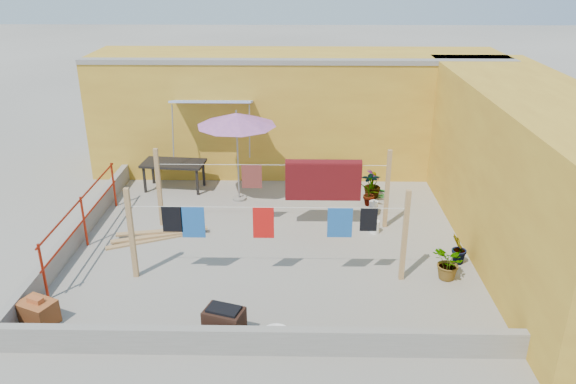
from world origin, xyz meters
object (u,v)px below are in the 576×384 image
object	(u,v)px
patio_umbrella	(236,120)
water_jug_a	(373,207)
plant_back_a	(330,173)
white_basin	(276,334)
brick_stack	(38,312)
brazier	(224,323)
green_hose	(379,193)
outdoor_table	(174,165)
water_jug_b	(375,227)

from	to	relation	value
patio_umbrella	water_jug_a	distance (m)	3.82
water_jug_a	plant_back_a	bearing A→B (deg)	119.49
white_basin	brick_stack	bearing A→B (deg)	176.10
patio_umbrella	brazier	xyz separation A→B (m)	(0.31, -5.44, -1.78)
water_jug_a	green_hose	world-z (taller)	water_jug_a
outdoor_table	green_hose	bearing A→B (deg)	-2.99
outdoor_table	water_jug_a	distance (m)	5.18
patio_umbrella	white_basin	bearing A→B (deg)	-78.33
plant_back_a	white_basin	bearing A→B (deg)	-100.41
brick_stack	water_jug_b	distance (m)	6.83
brick_stack	green_hose	distance (m)	8.40
plant_back_a	patio_umbrella	bearing A→B (deg)	-157.17
brazier	water_jug_b	bearing A→B (deg)	52.49
patio_umbrella	water_jug_a	world-z (taller)	patio_umbrella
brick_stack	plant_back_a	world-z (taller)	plant_back_a
water_jug_b	patio_umbrella	bearing A→B (deg)	150.85
patio_umbrella	plant_back_a	bearing A→B (deg)	22.83
brick_stack	white_basin	distance (m)	3.93
patio_umbrella	plant_back_a	xyz separation A→B (m)	(2.29, 0.96, -1.68)
brazier	green_hose	world-z (taller)	brazier
water_jug_a	green_hose	size ratio (longest dim) A/B	0.71
brick_stack	brazier	size ratio (longest dim) A/B	0.99
white_basin	plant_back_a	size ratio (longest dim) A/B	0.67
patio_umbrella	plant_back_a	world-z (taller)	patio_umbrella
patio_umbrella	brick_stack	xyz separation A→B (m)	(-2.80, -5.14, -1.83)
brick_stack	green_hose	bearing A→B (deg)	41.15
brazier	white_basin	bearing A→B (deg)	2.15
brick_stack	water_jug_a	size ratio (longest dim) A/B	2.09
outdoor_table	plant_back_a	world-z (taller)	outdoor_table
brazier	plant_back_a	bearing A→B (deg)	72.80
brick_stack	green_hose	world-z (taller)	brick_stack
outdoor_table	plant_back_a	distance (m)	4.04
water_jug_b	water_jug_a	bearing A→B (deg)	84.57
brick_stack	outdoor_table	bearing A→B (deg)	79.56
brick_stack	plant_back_a	size ratio (longest dim) A/B	0.97
brazier	water_jug_a	world-z (taller)	brazier
brazier	green_hose	size ratio (longest dim) A/B	1.51
green_hose	plant_back_a	xyz separation A→B (m)	(-1.24, 0.58, 0.33)
patio_umbrella	outdoor_table	distance (m)	2.31
water_jug_b	green_hose	bearing A→B (deg)	79.70
water_jug_a	plant_back_a	size ratio (longest dim) A/B	0.46
patio_umbrella	water_jug_b	size ratio (longest dim) A/B	7.61
patio_umbrella	outdoor_table	bearing A→B (deg)	159.15
patio_umbrella	green_hose	distance (m)	4.08
brick_stack	white_basin	bearing A→B (deg)	-3.90
brick_stack	water_jug_b	bearing A→B (deg)	29.74
water_jug_a	water_jug_b	world-z (taller)	water_jug_a
water_jug_a	plant_back_a	distance (m)	1.94
green_hose	patio_umbrella	bearing A→B (deg)	-173.78
patio_umbrella	water_jug_b	bearing A→B (deg)	-29.15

